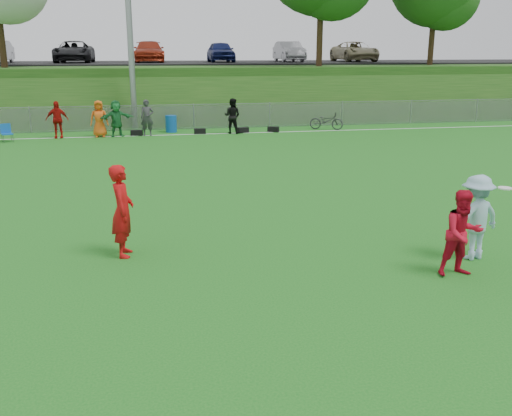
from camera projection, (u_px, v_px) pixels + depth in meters
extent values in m
plane|color=#15641A|center=(285.00, 270.00, 10.59)|extent=(120.00, 120.00, 0.00)
cube|color=white|center=(198.00, 134.00, 27.62)|extent=(60.00, 0.10, 0.01)
cube|color=gray|center=(194.00, 117.00, 29.36)|extent=(58.00, 0.02, 1.20)
cube|color=gray|center=(193.00, 104.00, 29.18)|extent=(58.00, 0.04, 0.04)
cylinder|color=gray|center=(128.00, 7.00, 28.12)|extent=(0.30, 0.30, 12.00)
cube|color=#194914|center=(180.00, 86.00, 39.52)|extent=(120.00, 18.00, 3.00)
cube|color=black|center=(178.00, 63.00, 41.00)|extent=(120.00, 12.00, 0.10)
cylinder|color=black|center=(434.00, 8.00, 36.34)|extent=(0.36, 0.36, 7.00)
imported|color=black|center=(74.00, 52.00, 38.58)|extent=(2.39, 5.18, 1.44)
imported|color=maroon|center=(149.00, 52.00, 39.49)|extent=(2.02, 4.96, 1.44)
imported|color=#111A4D|center=(221.00, 52.00, 40.39)|extent=(1.70, 4.23, 1.44)
imported|color=slate|center=(289.00, 52.00, 41.29)|extent=(1.52, 4.37, 1.44)
imported|color=#958B65|center=(354.00, 52.00, 42.20)|extent=(2.39, 5.18, 1.44)
imported|color=#B0100C|center=(57.00, 120.00, 26.23)|extent=(1.01, 0.47, 1.69)
imported|color=#DE5814|center=(99.00, 119.00, 26.57)|extent=(0.84, 0.56, 1.69)
imported|color=#1F7536|center=(116.00, 118.00, 26.71)|extent=(1.65, 0.96, 1.69)
imported|color=#323335|center=(147.00, 118.00, 26.97)|extent=(0.64, 0.43, 1.69)
imported|color=black|center=(232.00, 116.00, 27.71)|extent=(1.03, 0.96, 1.69)
cube|color=black|center=(137.00, 133.00, 27.16)|extent=(0.58, 0.35, 0.26)
cube|color=black|center=(200.00, 131.00, 27.71)|extent=(0.55, 0.28, 0.26)
cube|color=black|center=(243.00, 130.00, 28.09)|extent=(0.61, 0.43, 0.26)
cube|color=black|center=(273.00, 129.00, 28.37)|extent=(0.62, 0.49, 0.26)
imported|color=#BB0D0E|center=(122.00, 211.00, 11.14)|extent=(0.48, 0.69, 1.84)
imported|color=red|center=(463.00, 233.00, 10.17)|extent=(0.80, 0.63, 1.59)
imported|color=#97C0D2|center=(476.00, 217.00, 10.99)|extent=(1.19, 0.85, 1.67)
cylinder|color=white|center=(505.00, 188.00, 12.06)|extent=(0.29, 0.29, 0.03)
cylinder|color=#0E499E|center=(171.00, 124.00, 28.24)|extent=(0.57, 0.57, 0.83)
cube|color=#1052B0|center=(7.00, 134.00, 25.24)|extent=(0.58, 0.58, 0.04)
cube|color=#1052B0|center=(5.00, 128.00, 25.35)|extent=(0.42, 0.21, 0.44)
imported|color=#29292B|center=(326.00, 121.00, 29.15)|extent=(1.80, 1.27, 0.90)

